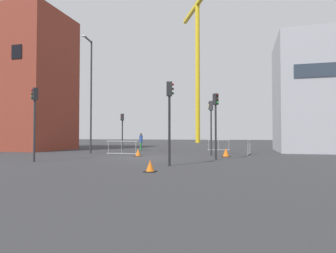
{
  "coord_description": "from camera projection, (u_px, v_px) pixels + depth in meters",
  "views": [
    {
      "loc": [
        6.59,
        -18.46,
        1.51
      ],
      "look_at": [
        0.0,
        6.57,
        2.27
      ],
      "focal_mm": 31.42,
      "sensor_mm": 36.0,
      "label": 1
    }
  ],
  "objects": [
    {
      "name": "safety_barrier_front",
      "position": [
        219.0,
        145.0,
        28.53
      ],
      "size": [
        2.16,
        0.13,
        1.08
      ],
      "color": "#9EA0A5",
      "rests_on": "ground"
    },
    {
      "name": "traffic_cone_on_verge",
      "position": [
        226.0,
        153.0,
        20.43
      ],
      "size": [
        0.61,
        0.61,
        0.61
      ],
      "color": "black",
      "rests_on": "ground"
    },
    {
      "name": "traffic_light_median",
      "position": [
        122.0,
        125.0,
        29.81
      ],
      "size": [
        0.39,
        0.3,
        3.69
      ],
      "color": "#232326",
      "rests_on": "ground"
    },
    {
      "name": "brick_building",
      "position": [
        17.0,
        83.0,
        30.66
      ],
      "size": [
        10.39,
        7.08,
        13.99
      ],
      "color": "brown",
      "rests_on": "ground"
    },
    {
      "name": "safety_barrier_right_run",
      "position": [
        249.0,
        148.0,
        22.5
      ],
      "size": [
        0.29,
        2.16,
        1.08
      ],
      "color": "gray",
      "rests_on": "ground"
    },
    {
      "name": "ground",
      "position": [
        143.0,
        158.0,
        19.48
      ],
      "size": [
        160.0,
        160.0,
        0.0
      ],
      "primitive_type": "plane",
      "color": "#333335"
    },
    {
      "name": "traffic_light_verge",
      "position": [
        216.0,
        115.0,
        18.13
      ],
      "size": [
        0.37,
        0.36,
        4.08
      ],
      "color": "#232326",
      "rests_on": "ground"
    },
    {
      "name": "streetlamp_tall",
      "position": [
        90.0,
        88.0,
        24.39
      ],
      "size": [
        0.55,
        1.8,
        9.42
      ],
      "color": "#2D2D30",
      "rests_on": "ground"
    },
    {
      "name": "traffic_light_far",
      "position": [
        34.0,
        112.0,
        16.71
      ],
      "size": [
        0.33,
        0.39,
        4.21
      ],
      "color": "#2D2D30",
      "rests_on": "ground"
    },
    {
      "name": "traffic_light_crosswalk",
      "position": [
        211.0,
        119.0,
        21.91
      ],
      "size": [
        0.38,
        0.26,
        4.06
      ],
      "color": "#2D2D30",
      "rests_on": "ground"
    },
    {
      "name": "construction_crane",
      "position": [
        197.0,
        53.0,
        58.96
      ],
      "size": [
        7.65,
        14.05,
        28.46
      ],
      "color": "yellow",
      "rests_on": "ground"
    },
    {
      "name": "traffic_cone_orange",
      "position": [
        150.0,
        167.0,
        12.04
      ],
      "size": [
        0.48,
        0.48,
        0.49
      ],
      "color": "black",
      "rests_on": "ground"
    },
    {
      "name": "traffic_light_corner",
      "position": [
        170.0,
        110.0,
        14.45
      ],
      "size": [
        0.39,
        0.3,
        4.14
      ],
      "color": "#232326",
      "rests_on": "ground"
    },
    {
      "name": "safety_barrier_mid_span",
      "position": [
        122.0,
        147.0,
        22.59
      ],
      "size": [
        2.53,
        0.07,
        1.08
      ],
      "color": "#9EA0A5",
      "rests_on": "ground"
    },
    {
      "name": "traffic_cone_by_barrier",
      "position": [
        138.0,
        153.0,
        21.1
      ],
      "size": [
        0.52,
        0.52,
        0.52
      ],
      "color": "black",
      "rests_on": "ground"
    },
    {
      "name": "pedestrian_walking",
      "position": [
        141.0,
        140.0,
        29.26
      ],
      "size": [
        0.34,
        0.34,
        1.72
      ],
      "color": "#2D844C",
      "rests_on": "ground"
    }
  ]
}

